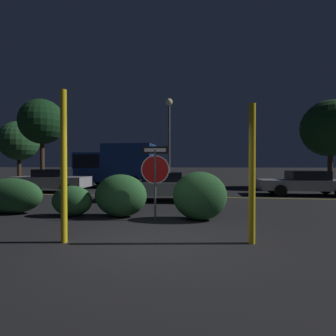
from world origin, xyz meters
name	(u,v)px	position (x,y,z in m)	size (l,w,h in m)	color
ground_plane	(155,242)	(0.00, 0.00, 0.00)	(260.00, 260.00, 0.00)	black
road_center_stripe	(183,197)	(0.00, 7.68, 0.00)	(41.14, 0.12, 0.01)	gold
stop_sign	(155,169)	(-0.39, 2.11, 1.47)	(0.82, 0.08, 2.14)	#4C4C51
yellow_pole_left	(64,166)	(-1.87, -0.25, 1.58)	(0.13, 0.13, 3.16)	yellow
yellow_pole_right	(252,174)	(1.97, 0.21, 1.43)	(0.13, 0.13, 2.86)	yellow
hedge_bush_0	(11,196)	(-5.31, 2.54, 0.58)	(2.18, 0.93, 1.17)	#285B2D
hedge_bush_1	(72,201)	(-3.09, 2.38, 0.48)	(1.29, 0.78, 0.95)	#2D6633
hedge_bush_2	(121,196)	(-1.54, 2.46, 0.66)	(1.62, 0.99, 1.31)	#2D6633
hedge_bush_3	(200,196)	(0.88, 2.32, 0.70)	(1.56, 1.05, 1.41)	#285B2D
passing_car_1	(51,180)	(-7.87, 8.91, 0.68)	(4.49, 1.95, 1.33)	#9E9EA3
passing_car_2	(161,186)	(-0.89, 6.18, 0.66)	(4.36, 2.21, 1.27)	silver
passing_car_3	(305,183)	(6.22, 9.15, 0.66)	(4.64, 1.92, 1.28)	#9E9EA3
delivery_truck	(115,164)	(-5.28, 12.68, 1.62)	(5.51, 2.53, 3.03)	navy
street_lamp	(169,128)	(-1.32, 12.14, 4.07)	(0.47, 0.47, 6.04)	#4C4C51
tree_0	(19,141)	(-15.46, 16.17, 3.72)	(3.49, 3.49, 5.48)	#422D1E
tree_1	(331,128)	(9.47, 13.68, 4.04)	(3.80, 3.80, 5.95)	#422D1E
tree_2	(42,122)	(-11.43, 13.49, 4.90)	(3.45, 3.45, 6.66)	#422D1E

